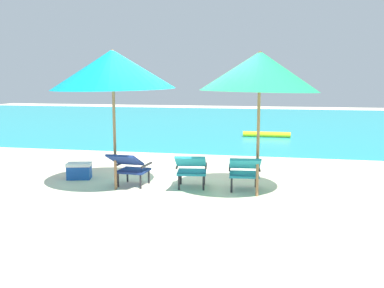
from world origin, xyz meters
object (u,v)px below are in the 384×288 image
(lounge_chair_left, at_px, (130,166))
(lounge_chair_center, at_px, (191,167))
(beach_umbrella_left, at_px, (113,69))
(swim_buoy, at_px, (267,134))
(beach_umbrella_right, at_px, (260,71))
(lounge_chair_right, at_px, (244,170))
(cooler_box, at_px, (79,171))

(lounge_chair_left, xyz_separation_m, lounge_chair_center, (1.12, 0.09, 0.00))
(lounge_chair_left, distance_m, beach_umbrella_left, 1.74)
(swim_buoy, height_order, lounge_chair_left, lounge_chair_left)
(beach_umbrella_left, relative_size, beach_umbrella_right, 1.13)
(lounge_chair_left, bearing_deg, swim_buoy, 73.83)
(lounge_chair_right, distance_m, beach_umbrella_right, 1.71)
(swim_buoy, relative_size, beach_umbrella_left, 0.53)
(swim_buoy, height_order, beach_umbrella_left, beach_umbrella_left)
(swim_buoy, bearing_deg, lounge_chair_center, -98.09)
(swim_buoy, bearing_deg, beach_umbrella_left, -107.25)
(cooler_box, bearing_deg, lounge_chair_left, -20.65)
(lounge_chair_left, xyz_separation_m, beach_umbrella_left, (-0.21, -0.17, 1.72))
(beach_umbrella_left, xyz_separation_m, beach_umbrella_right, (2.51, 0.05, -0.04))
(lounge_chair_left, bearing_deg, lounge_chair_center, 4.48)
(swim_buoy, xyz_separation_m, lounge_chair_left, (-2.18, -7.52, 0.31))
(beach_umbrella_left, bearing_deg, swim_buoy, 72.75)
(lounge_chair_center, relative_size, lounge_chair_right, 1.02)
(lounge_chair_left, distance_m, lounge_chair_center, 1.13)
(lounge_chair_right, bearing_deg, cooler_box, 173.56)
(lounge_chair_right, bearing_deg, lounge_chair_center, -179.80)
(lounge_chair_left, relative_size, cooler_box, 1.69)
(beach_umbrella_right, bearing_deg, swim_buoy, 90.91)
(lounge_chair_left, height_order, lounge_chair_center, same)
(lounge_chair_left, relative_size, beach_umbrella_right, 0.33)
(beach_umbrella_left, bearing_deg, lounge_chair_center, 10.98)
(lounge_chair_center, xyz_separation_m, beach_umbrella_right, (1.18, -0.21, 1.68))
(beach_umbrella_right, bearing_deg, lounge_chair_right, 137.84)
(lounge_chair_right, distance_m, cooler_box, 3.33)
(lounge_chair_right, distance_m, beach_umbrella_left, 2.87)
(swim_buoy, height_order, cooler_box, cooler_box)
(lounge_chair_center, relative_size, beach_umbrella_right, 0.35)
(lounge_chair_left, xyz_separation_m, cooler_box, (-1.23, 0.46, -0.24))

